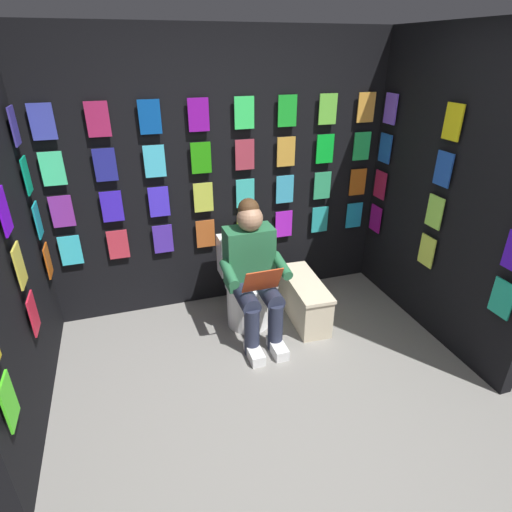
# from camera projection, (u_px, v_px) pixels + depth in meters

# --- Properties ---
(ground_plane) EXTENTS (30.00, 30.00, 0.00)m
(ground_plane) POSITION_uv_depth(u_px,v_px,m) (304.00, 451.00, 2.58)
(ground_plane) COLOR gray
(display_wall_back) EXTENTS (3.18, 0.14, 2.42)m
(display_wall_back) POSITION_uv_depth(u_px,v_px,m) (222.00, 177.00, 3.71)
(display_wall_back) COLOR black
(display_wall_back) RESTS_ON ground
(display_wall_left) EXTENTS (0.14, 1.92, 2.42)m
(display_wall_left) POSITION_uv_depth(u_px,v_px,m) (447.00, 193.00, 3.29)
(display_wall_left) COLOR black
(display_wall_left) RESTS_ON ground
(toilet) EXTENTS (0.41, 0.56, 0.77)m
(toilet) POSITION_uv_depth(u_px,v_px,m) (246.00, 288.00, 3.71)
(toilet) COLOR white
(toilet) RESTS_ON ground
(person_reading) EXTENTS (0.53, 0.68, 1.19)m
(person_reading) POSITION_uv_depth(u_px,v_px,m) (253.00, 272.00, 3.40)
(person_reading) COLOR #286B42
(person_reading) RESTS_ON ground
(comic_longbox_near) EXTENTS (0.31, 0.76, 0.39)m
(comic_longbox_near) POSITION_uv_depth(u_px,v_px,m) (304.00, 299.00, 3.78)
(comic_longbox_near) COLOR beige
(comic_longbox_near) RESTS_ON ground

